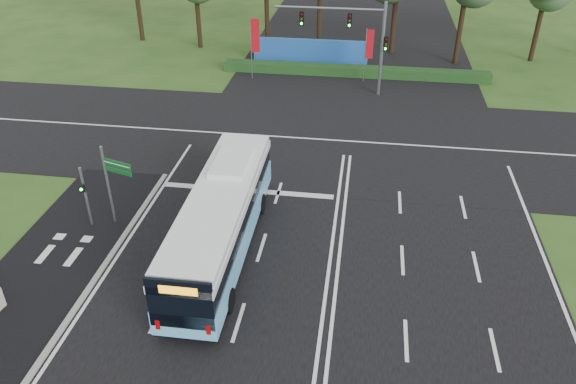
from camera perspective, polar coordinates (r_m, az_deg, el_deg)
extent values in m
plane|color=#294C19|center=(26.47, 4.37, -6.33)|extent=(120.00, 120.00, 0.00)
cube|color=black|center=(26.46, 4.37, -6.29)|extent=(20.00, 120.00, 0.04)
cube|color=black|center=(36.69, 5.87, 5.16)|extent=(120.00, 14.00, 0.05)
cube|color=black|center=(27.66, -23.17, -7.26)|extent=(5.00, 18.00, 0.06)
cube|color=gray|center=(26.55, -18.67, -7.91)|extent=(0.25, 18.00, 0.12)
cube|color=#69BDF4|center=(26.14, -6.72, -4.05)|extent=(2.65, 12.28, 1.12)
cube|color=black|center=(26.43, -6.65, -4.95)|extent=(2.62, 12.22, 0.31)
cube|color=black|center=(25.56, -6.86, -2.18)|extent=(2.54, 12.10, 0.97)
cube|color=white|center=(25.23, -6.94, -1.02)|extent=(2.65, 12.28, 0.36)
cube|color=white|center=(25.04, -7.00, -0.33)|extent=(2.59, 11.79, 0.36)
cube|color=white|center=(27.03, -5.74, 3.05)|extent=(1.66, 3.08, 0.26)
cube|color=black|center=(20.97, -10.87, -11.18)|extent=(2.48, 0.14, 2.25)
cube|color=orange|center=(20.47, -11.11, -9.78)|extent=(1.43, 0.07, 0.36)
cylinder|color=black|center=(29.51, -7.32, -0.86)|extent=(0.29, 1.06, 1.06)
cylinder|color=black|center=(29.02, -2.74, -1.21)|extent=(0.29, 1.06, 1.06)
cylinder|color=black|center=(23.91, -11.69, -10.23)|extent=(0.29, 1.06, 1.06)
cylinder|color=black|center=(23.31, -6.01, -10.92)|extent=(0.29, 1.06, 1.06)
cylinder|color=gray|center=(29.14, -19.82, -0.52)|extent=(0.13, 0.13, 3.30)
cube|color=black|center=(28.70, -20.19, 0.34)|extent=(0.31, 0.25, 0.38)
sphere|color=#19F233|center=(28.63, -20.27, 0.23)|extent=(0.13, 0.13, 0.13)
cylinder|color=gray|center=(28.76, -17.79, 0.61)|extent=(0.13, 0.13, 4.30)
cube|color=#0D491C|center=(27.60, -17.00, 2.73)|extent=(1.56, 0.54, 0.32)
cube|color=#0D491C|center=(27.77, -16.89, 2.05)|extent=(1.56, 0.54, 0.24)
cube|color=white|center=(27.57, -17.03, 2.69)|extent=(1.44, 0.46, 0.04)
cylinder|color=gray|center=(46.54, -3.76, 14.30)|extent=(0.08, 0.08, 5.01)
cube|color=#9D0D15|center=(46.22, -3.34, 15.56)|extent=(0.67, 0.15, 2.67)
cylinder|color=gray|center=(46.38, 7.83, 13.57)|extent=(0.07, 0.07, 4.31)
cube|color=#9D0D15|center=(46.18, 8.31, 14.64)|extent=(0.57, 0.16, 2.30)
cylinder|color=gray|center=(43.34, 9.51, 14.02)|extent=(0.24, 0.24, 7.00)
cylinder|color=gray|center=(42.68, 4.23, 18.12)|extent=(8.00, 0.16, 0.16)
cube|color=black|center=(42.79, 6.28, 16.96)|extent=(0.32, 0.28, 1.05)
cube|color=black|center=(43.05, 1.41, 17.22)|extent=(0.32, 0.28, 1.05)
cube|color=black|center=(43.20, 9.91, 14.62)|extent=(0.32, 0.28, 1.05)
cube|color=#153513|center=(48.10, 6.77, 12.08)|extent=(22.00, 1.20, 0.80)
cube|color=#2057B1|center=(50.50, 2.28, 14.05)|extent=(10.00, 0.30, 2.20)
cylinder|color=black|center=(55.24, -9.18, 17.81)|extent=(0.44, 0.44, 7.01)
cylinder|color=black|center=(55.54, -2.18, 18.73)|extent=(0.44, 0.44, 7.94)
cylinder|color=black|center=(54.66, 3.26, 18.73)|extent=(0.44, 0.44, 8.38)
cylinder|color=black|center=(53.61, 10.79, 17.61)|extent=(0.44, 0.44, 7.65)
cylinder|color=black|center=(51.96, 17.24, 16.56)|extent=(0.44, 0.44, 7.99)
cylinder|color=black|center=(55.12, 24.19, 15.70)|extent=(0.44, 0.44, 7.30)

